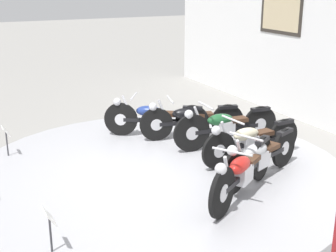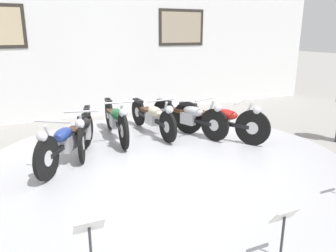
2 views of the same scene
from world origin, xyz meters
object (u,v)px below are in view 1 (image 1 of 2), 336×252
motorcycle_silver (259,156)px  info_placard_front_left (6,135)px  motorcycle_blue (154,117)px  motorcycle_green (225,125)px  info_placard_front_right (50,222)px  motorcycle_red (242,171)px  motorcycle_black (190,119)px  motorcycle_cream (250,140)px

motorcycle_silver → info_placard_front_left: size_ratio=3.63×
motorcycle_blue → motorcycle_green: size_ratio=0.84×
motorcycle_green → info_placard_front_right: 4.03m
motorcycle_red → info_placard_front_right: 2.63m
motorcycle_silver → motorcycle_green: bearing=167.1°
motorcycle_black → motorcycle_green: (0.66, 0.33, 0.02)m
motorcycle_green → motorcycle_silver: size_ratio=1.08×
motorcycle_black → motorcycle_red: bearing=-12.7°
motorcycle_silver → motorcycle_red: (0.38, -0.56, 0.01)m
info_placard_front_left → info_placard_front_right: bearing=0.0°
motorcycle_green → motorcycle_silver: bearing=-12.9°
motorcycle_green → info_placard_front_left: 3.71m
motorcycle_black → info_placard_front_right: motorcycle_black is taller
motorcycle_silver → motorcycle_red: motorcycle_red is taller
motorcycle_red → motorcycle_blue: bearing=-180.0°
info_placard_front_left → info_placard_front_right: (3.23, 0.00, 0.00)m
motorcycle_silver → info_placard_front_left: bearing=-130.0°
motorcycle_blue → info_placard_front_right: motorcycle_blue is taller
motorcycle_green → motorcycle_red: motorcycle_green is taller
info_placard_front_right → motorcycle_blue: bearing=139.3°
motorcycle_black → motorcycle_silver: motorcycle_silver is taller
motorcycle_blue → motorcycle_green: bearing=40.3°
motorcycle_blue → motorcycle_black: 0.67m
motorcycle_red → info_placard_front_left: motorcycle_red is taller
motorcycle_green → motorcycle_cream: 0.77m
motorcycle_blue → motorcycle_cream: (1.81, 0.88, -0.01)m
motorcycle_green → info_placard_front_right: (2.00, -3.50, -0.03)m
motorcycle_blue → motorcycle_black: bearing=55.6°
motorcycle_blue → info_placard_front_left: size_ratio=3.29×
motorcycle_black → info_placard_front_left: (-0.57, -3.18, -0.01)m
motorcycle_blue → motorcycle_cream: 2.01m
motorcycle_red → info_placard_front_right: bearing=-85.9°
motorcycle_cream → motorcycle_black: bearing=-167.2°
motorcycle_cream → motorcycle_blue: bearing=-154.0°
motorcycle_blue → info_placard_front_right: 4.01m
motorcycle_silver → motorcycle_red: bearing=-56.0°
motorcycle_black → info_placard_front_right: (2.66, -3.18, -0.01)m
motorcycle_black → motorcycle_red: size_ratio=1.11×
motorcycle_blue → motorcycle_black: size_ratio=0.88×
motorcycle_black → info_placard_front_right: size_ratio=3.73×
motorcycle_black → motorcycle_cream: 1.46m
motorcycle_cream → info_placard_front_right: size_ratio=3.81×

